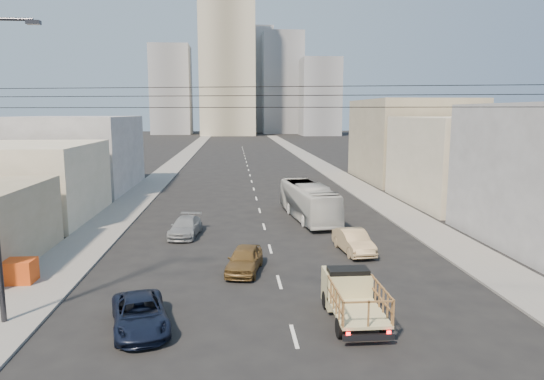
{
  "coord_description": "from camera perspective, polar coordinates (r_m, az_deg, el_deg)",
  "views": [
    {
      "loc": [
        -2.22,
        -15.2,
        8.42
      ],
      "look_at": [
        0.23,
        15.42,
        3.5
      ],
      "focal_mm": 32.0,
      "sensor_mm": 36.0,
      "label": 1
    }
  ],
  "objects": [
    {
      "name": "flatbed_pickup",
      "position": [
        20.51,
        9.46,
        -11.96
      ],
      "size": [
        1.95,
        4.41,
        1.9
      ],
      "color": "#C2B782",
      "rests_on": "ground"
    },
    {
      "name": "high_rise_tower",
      "position": [
        186.46,
        -5.3,
        15.71
      ],
      "size": [
        20.0,
        20.0,
        60.0
      ],
      "primitive_type": "cube",
      "color": "gray",
      "rests_on": "ground"
    },
    {
      "name": "bldg_right_far",
      "position": [
        63.33,
        16.05,
        5.66
      ],
      "size": [
        12.0,
        16.0,
        10.0
      ],
      "primitive_type": "cube",
      "color": "gray",
      "rests_on": "ground"
    },
    {
      "name": "sidewalk_left",
      "position": [
        86.14,
        -10.93,
        3.37
      ],
      "size": [
        3.5,
        180.0,
        0.12
      ],
      "primitive_type": "cube",
      "color": "slate",
      "rests_on": "ground"
    },
    {
      "name": "bldg_left_mid",
      "position": [
        42.98,
        -27.51,
        0.82
      ],
      "size": [
        11.0,
        12.0,
        6.0
      ],
      "primitive_type": "cube",
      "color": "beige",
      "rests_on": "ground"
    },
    {
      "name": "navy_pickup",
      "position": [
        20.26,
        -15.29,
        -13.92
      ],
      "size": [
        3.07,
        4.77,
        1.22
      ],
      "primitive_type": "imported",
      "rotation": [
        0.0,
        0.0,
        0.25
      ],
      "color": "black",
      "rests_on": "ground"
    },
    {
      "name": "crate_stack",
      "position": [
        27.31,
        -27.92,
        -8.43
      ],
      "size": [
        1.8,
        1.2,
        1.14
      ],
      "color": "#E34B15",
      "rests_on": "sidewalk_left"
    },
    {
      "name": "bldg_right_mid",
      "position": [
        48.56,
        22.05,
        3.21
      ],
      "size": [
        11.0,
        14.0,
        8.0
      ],
      "primitive_type": "cube",
      "color": "beige",
      "rests_on": "ground"
    },
    {
      "name": "ground",
      "position": [
        17.52,
        3.48,
        -19.65
      ],
      "size": [
        420.0,
        420.0,
        0.0
      ],
      "primitive_type": "plane",
      "color": "black",
      "rests_on": "ground"
    },
    {
      "name": "midrise_back",
      "position": [
        215.78,
        -2.45,
        12.71
      ],
      "size": [
        18.0,
        18.0,
        44.0
      ],
      "primitive_type": "cube",
      "color": "gray",
      "rests_on": "ground"
    },
    {
      "name": "city_bus",
      "position": [
        38.71,
        4.31,
        -1.32
      ],
      "size": [
        3.59,
        10.52,
        2.87
      ],
      "primitive_type": "imported",
      "rotation": [
        0.0,
        0.0,
        0.12
      ],
      "color": "silver",
      "rests_on": "ground"
    },
    {
      "name": "sedan_grey",
      "position": [
        33.99,
        -10.14,
        -4.28
      ],
      "size": [
        2.29,
        4.58,
        1.28
      ],
      "primitive_type": "imported",
      "rotation": [
        0.0,
        0.0,
        -0.12
      ],
      "color": "gray",
      "rests_on": "ground"
    },
    {
      "name": "bldg_left_far",
      "position": [
        57.06,
        -22.25,
        3.98
      ],
      "size": [
        12.0,
        16.0,
        8.0
      ],
      "primitive_type": "cube",
      "color": "gray",
      "rests_on": "ground"
    },
    {
      "name": "midrise_nw",
      "position": [
        196.83,
        -11.75,
        11.42
      ],
      "size": [
        15.0,
        15.0,
        34.0
      ],
      "primitive_type": "cube",
      "color": "gray",
      "rests_on": "ground"
    },
    {
      "name": "midrise_ne",
      "position": [
        201.55,
        1.21,
        12.4
      ],
      "size": [
        16.0,
        16.0,
        40.0
      ],
      "primitive_type": "cube",
      "color": "gray",
      "rests_on": "ground"
    },
    {
      "name": "midrise_east",
      "position": [
        183.14,
        5.65,
        10.81
      ],
      "size": [
        14.0,
        14.0,
        28.0
      ],
      "primitive_type": "cube",
      "color": "gray",
      "rests_on": "ground"
    },
    {
      "name": "sidewalk_right",
      "position": [
        86.74,
        4.72,
        3.54
      ],
      "size": [
        3.5,
        180.0,
        0.12
      ],
      "primitive_type": "cube",
      "color": "slate",
      "rests_on": "ground"
    },
    {
      "name": "sedan_tan",
      "position": [
        29.96,
        9.57,
        -5.97
      ],
      "size": [
        1.89,
        4.35,
        1.39
      ],
      "primitive_type": "imported",
      "rotation": [
        0.0,
        0.0,
        0.1
      ],
      "color": "tan",
      "rests_on": "ground"
    },
    {
      "name": "overhead_wires",
      "position": [
        16.86,
        3.06,
        10.94
      ],
      "size": [
        23.01,
        5.02,
        0.72
      ],
      "color": "black",
      "rests_on": "ground"
    },
    {
      "name": "lane_dashes",
      "position": [
        68.75,
        -2.7,
        2.06
      ],
      "size": [
        0.15,
        104.0,
        0.01
      ],
      "color": "silver",
      "rests_on": "ground"
    },
    {
      "name": "sedan_brown",
      "position": [
        26.13,
        -3.26,
        -8.15
      ],
      "size": [
        2.38,
        4.24,
        1.36
      ],
      "primitive_type": "imported",
      "rotation": [
        0.0,
        0.0,
        -0.2
      ],
      "color": "brown",
      "rests_on": "ground"
    }
  ]
}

